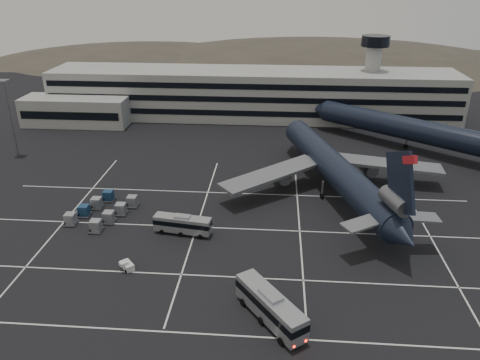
# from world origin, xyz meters

# --- Properties ---
(ground) EXTENTS (260.00, 260.00, 0.00)m
(ground) POSITION_xyz_m (0.00, 0.00, 0.00)
(ground) COLOR black
(ground) RESTS_ON ground
(lane_markings) EXTENTS (90.00, 55.62, 0.01)m
(lane_markings) POSITION_xyz_m (0.95, 0.72, 0.01)
(lane_markings) COLOR silver
(lane_markings) RESTS_ON ground
(terminal) EXTENTS (125.00, 26.00, 24.00)m
(terminal) POSITION_xyz_m (-2.95, 71.14, 6.93)
(terminal) COLOR gray
(terminal) RESTS_ON ground
(hills) EXTENTS (352.00, 180.00, 44.00)m
(hills) POSITION_xyz_m (17.99, 170.00, -12.07)
(hills) COLOR #38332B
(hills) RESTS_ON ground
(lightpole_left) EXTENTS (2.40, 2.40, 18.28)m
(lightpole_left) POSITION_xyz_m (-55.00, 35.00, 11.82)
(lightpole_left) COLOR slate
(lightpole_left) RESTS_ON ground
(trijet_main) EXTENTS (45.50, 56.59, 18.08)m
(trijet_main) POSITION_xyz_m (19.47, 19.42, 5.25)
(trijet_main) COLOR black
(trijet_main) RESTS_ON ground
(trijet_far) EXTENTS (48.65, 40.53, 18.08)m
(trijet_far) POSITION_xyz_m (40.90, 46.50, 5.43)
(trijet_far) COLOR black
(trijet_far) RESTS_ON ground
(bus_near) EXTENTS (9.58, 11.52, 4.33)m
(bus_near) POSITION_xyz_m (7.30, -18.87, 2.37)
(bus_near) COLOR gray
(bus_near) RESTS_ON ground
(bus_far) EXTENTS (10.10, 3.74, 3.48)m
(bus_far) POSITION_xyz_m (-7.96, 1.69, 1.91)
(bus_far) COLOR gray
(bus_far) RESTS_ON ground
(tug_a) EXTENTS (1.80, 2.59, 1.54)m
(tug_a) POSITION_xyz_m (-27.83, 7.49, 0.68)
(tug_a) COLOR silver
(tug_a) RESTS_ON ground
(tug_b) EXTENTS (2.64, 2.71, 1.52)m
(tug_b) POSITION_xyz_m (-14.29, -9.31, 0.68)
(tug_b) COLOR silver
(tug_b) RESTS_ON ground
(uld_cluster) EXTENTS (11.82, 14.67, 2.10)m
(uld_cluster) POSITION_xyz_m (-23.90, 7.05, 1.03)
(uld_cluster) COLOR #2D2D30
(uld_cluster) RESTS_ON ground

